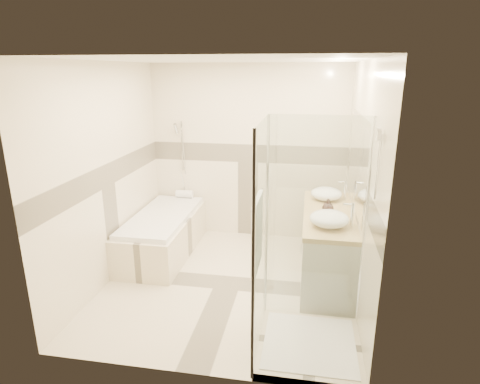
% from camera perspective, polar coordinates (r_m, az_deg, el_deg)
% --- Properties ---
extents(room, '(2.82, 3.02, 2.52)m').
position_cam_1_polar(room, '(4.36, -1.11, 1.75)').
color(room, beige).
rests_on(room, ground).
extents(bathtub, '(0.75, 1.70, 0.56)m').
position_cam_1_polar(bathtub, '(5.54, -10.88, -5.59)').
color(bathtub, beige).
rests_on(bathtub, ground).
extents(vanity, '(0.58, 1.62, 0.85)m').
position_cam_1_polar(vanity, '(4.85, 12.23, -7.50)').
color(vanity, silver).
rests_on(vanity, ground).
extents(shower_enclosure, '(0.96, 0.93, 2.04)m').
position_cam_1_polar(shower_enclosure, '(3.68, 8.29, -14.31)').
color(shower_enclosure, beige).
rests_on(shower_enclosure, ground).
extents(vessel_sink_near, '(0.38, 0.38, 0.15)m').
position_cam_1_polar(vessel_sink_near, '(5.11, 12.18, -0.23)').
color(vessel_sink_near, white).
rests_on(vessel_sink_near, vanity).
extents(vessel_sink_far, '(0.41, 0.41, 0.16)m').
position_cam_1_polar(vessel_sink_far, '(4.25, 12.58, -3.74)').
color(vessel_sink_far, white).
rests_on(vessel_sink_far, vanity).
extents(faucet_near, '(0.10, 0.03, 0.25)m').
position_cam_1_polar(faucet_near, '(5.10, 14.66, 0.40)').
color(faucet_near, silver).
rests_on(faucet_near, vanity).
extents(faucet_far, '(0.11, 0.03, 0.27)m').
position_cam_1_polar(faucet_far, '(4.24, 15.56, -2.93)').
color(faucet_far, silver).
rests_on(faucet_far, vanity).
extents(amenity_bottle_a, '(0.09, 0.09, 0.15)m').
position_cam_1_polar(amenity_bottle_a, '(4.67, 12.36, -1.86)').
color(amenity_bottle_a, black).
rests_on(amenity_bottle_a, vanity).
extents(amenity_bottle_b, '(0.17, 0.17, 0.17)m').
position_cam_1_polar(amenity_bottle_b, '(4.61, 12.40, -2.00)').
color(amenity_bottle_b, black).
rests_on(amenity_bottle_b, vanity).
extents(folded_towels, '(0.16, 0.24, 0.07)m').
position_cam_1_polar(folded_towels, '(5.30, 12.09, -0.02)').
color(folded_towels, white).
rests_on(folded_towels, vanity).
extents(rolled_towel, '(0.25, 0.11, 0.11)m').
position_cam_1_polar(rolled_towel, '(6.08, -7.90, -0.27)').
color(rolled_towel, white).
rests_on(rolled_towel, bathtub).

